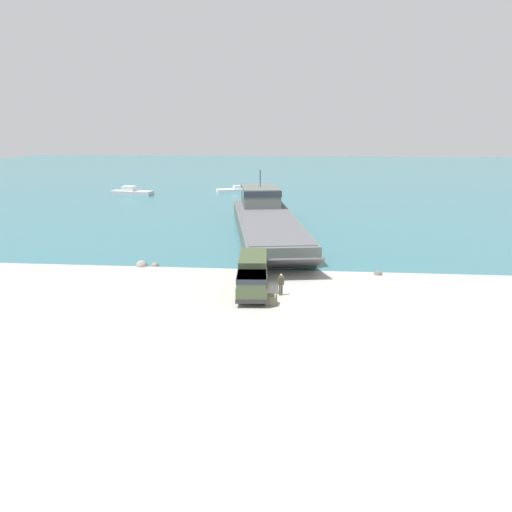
# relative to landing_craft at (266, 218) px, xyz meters

# --- Properties ---
(ground_plane) EXTENTS (240.00, 240.00, 0.00)m
(ground_plane) POSITION_rel_landing_craft_xyz_m (2.83, -24.28, -1.69)
(ground_plane) COLOR #A8A59E
(water_surface) EXTENTS (240.00, 180.00, 0.01)m
(water_surface) POSITION_rel_landing_craft_xyz_m (2.83, 71.67, -1.69)
(water_surface) COLOR #336B75
(water_surface) RESTS_ON ground_plane
(landing_craft) EXTENTS (12.62, 35.98, 7.18)m
(landing_craft) POSITION_rel_landing_craft_xyz_m (0.00, 0.00, 0.00)
(landing_craft) COLOR #56605B
(landing_craft) RESTS_ON ground_plane
(military_truck) EXTENTS (3.01, 8.36, 2.76)m
(military_truck) POSITION_rel_landing_craft_xyz_m (0.66, -24.79, -0.24)
(military_truck) COLOR #475638
(military_truck) RESTS_ON ground_plane
(soldier_on_ramp) EXTENTS (0.50, 0.43, 1.83)m
(soldier_on_ramp) POSITION_rel_landing_craft_xyz_m (3.06, -25.69, -0.62)
(soldier_on_ramp) COLOR #4C4738
(soldier_on_ramp) RESTS_ON ground_plane
(moored_boat_a) EXTENTS (8.46, 4.95, 1.26)m
(moored_boat_a) POSITION_rel_landing_craft_xyz_m (-8.69, 38.93, -1.27)
(moored_boat_a) COLOR white
(moored_boat_a) RESTS_ON ground_plane
(moored_boat_b) EXTENTS (8.47, 3.70, 1.77)m
(moored_boat_b) POSITION_rel_landing_craft_xyz_m (-28.87, 31.77, -1.10)
(moored_boat_b) COLOR #B7BABF
(moored_boat_b) RESTS_ON ground_plane
(cargo_crate) EXTENTS (0.84, 0.98, 0.76)m
(cargo_crate) POSITION_rel_landing_craft_xyz_m (2.40, -27.97, -1.31)
(cargo_crate) COLOR #6B664C
(cargo_crate) RESTS_ON ground_plane
(shoreline_rock_a) EXTENTS (0.80, 0.80, 0.80)m
(shoreline_rock_a) POSITION_rel_landing_craft_xyz_m (11.86, -19.04, -1.69)
(shoreline_rock_a) COLOR #66605B
(shoreline_rock_a) RESTS_ON ground_plane
(shoreline_rock_b) EXTENTS (1.13, 1.13, 1.13)m
(shoreline_rock_b) POSITION_rel_landing_craft_xyz_m (-10.99, -18.15, -1.69)
(shoreline_rock_b) COLOR gray
(shoreline_rock_b) RESTS_ON ground_plane
(shoreline_rock_c) EXTENTS (0.74, 0.74, 0.74)m
(shoreline_rock_c) POSITION_rel_landing_craft_xyz_m (-9.69, -18.01, -1.69)
(shoreline_rock_c) COLOR gray
(shoreline_rock_c) RESTS_ON ground_plane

